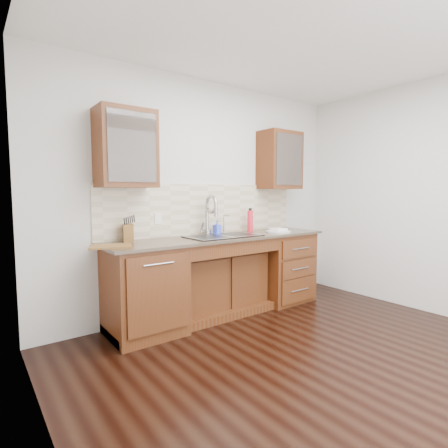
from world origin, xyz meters
TOP-DOWN VIEW (x-y plane):
  - ground at (0.00, 0.00)m, footprint 4.00×3.50m
  - ceiling at (0.00, 0.00)m, footprint 4.00×3.50m
  - wall_back at (0.00, 1.80)m, footprint 4.00×0.10m
  - wall_left at (-2.05, 0.00)m, footprint 0.10×3.50m
  - wall_right at (2.05, 0.00)m, footprint 0.10×3.50m
  - base_cabinet_left at (-0.95, 1.44)m, footprint 0.70×0.62m
  - base_cabinet_center at (0.00, 1.53)m, footprint 1.20×0.44m
  - base_cabinet_right at (0.95, 1.44)m, footprint 0.70×0.62m
  - countertop at (0.00, 1.43)m, footprint 2.70×0.65m
  - backsplash at (0.00, 1.74)m, footprint 2.70×0.02m
  - sink at (0.00, 1.41)m, footprint 0.84×0.46m
  - faucet at (-0.07, 1.64)m, footprint 0.04×0.04m
  - filter_tap at (0.18, 1.65)m, footprint 0.02×0.02m
  - upper_cabinet_left at (-1.05, 1.58)m, footprint 0.55×0.34m
  - upper_cabinet_right at (1.05, 1.58)m, footprint 0.55×0.34m
  - outlet_left at (-0.65, 1.73)m, footprint 0.08×0.01m
  - outlet_right at (0.65, 1.73)m, footprint 0.08×0.01m
  - soap_bottle at (0.04, 1.59)m, footprint 0.08×0.09m
  - water_bottle at (0.55, 1.59)m, footprint 0.09×0.09m
  - plate at (0.80, 1.34)m, footprint 0.39×0.39m
  - dish_towel at (0.82, 1.36)m, footprint 0.20×0.15m
  - knife_block at (-1.03, 1.63)m, footprint 0.14×0.18m
  - cutting_board at (-1.29, 1.38)m, footprint 0.43×0.36m
  - cup_left_a at (-1.14, 1.58)m, footprint 0.16×0.16m
  - cup_left_b at (-0.98, 1.58)m, footprint 0.13×0.13m
  - cup_right_a at (0.98, 1.58)m, footprint 0.18×0.18m
  - cup_right_b at (1.17, 1.58)m, footprint 0.12×0.12m

SIDE VIEW (x-z plane):
  - ground at x=0.00m, z-range -0.10..0.00m
  - base_cabinet_center at x=0.00m, z-range 0.00..0.70m
  - base_cabinet_left at x=-0.95m, z-range 0.00..0.88m
  - base_cabinet_right at x=0.95m, z-range 0.00..0.88m
  - sink at x=0.00m, z-range 0.73..0.92m
  - countertop at x=0.00m, z-range 0.88..0.91m
  - cutting_board at x=-1.29m, z-range 0.91..0.93m
  - plate at x=0.80m, z-range 0.91..0.93m
  - dish_towel at x=0.82m, z-range 0.93..0.96m
  - soap_bottle at x=0.04m, z-range 0.91..1.08m
  - knife_block at x=-1.03m, z-range 0.91..1.09m
  - filter_tap at x=0.18m, z-range 0.91..1.15m
  - water_bottle at x=0.55m, z-range 0.91..1.18m
  - faucet at x=-0.07m, z-range 0.91..1.31m
  - outlet_left at x=-0.65m, z-range 1.06..1.18m
  - outlet_right at x=0.65m, z-range 1.06..1.18m
  - backsplash at x=0.00m, z-range 0.91..1.50m
  - wall_back at x=0.00m, z-range 0.00..2.70m
  - wall_left at x=-2.05m, z-range 0.00..2.70m
  - wall_right at x=2.05m, z-range 0.00..2.70m
  - cup_right_b at x=1.17m, z-range 1.72..1.81m
  - cup_left_a at x=-1.14m, z-range 1.72..1.83m
  - cup_left_b at x=-0.98m, z-range 1.72..1.83m
  - cup_right_a at x=0.98m, z-range 1.72..1.83m
  - upper_cabinet_left at x=-1.05m, z-range 1.45..2.20m
  - upper_cabinet_right at x=1.05m, z-range 1.45..2.20m
  - ceiling at x=0.00m, z-range 2.70..2.80m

